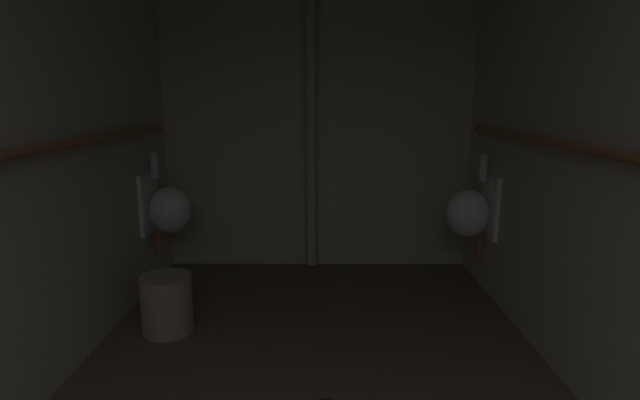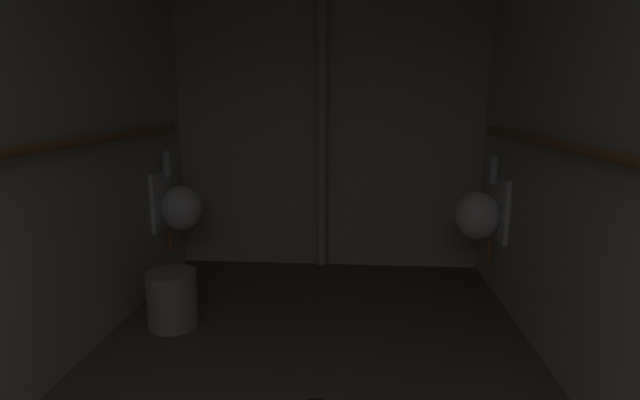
{
  "view_description": "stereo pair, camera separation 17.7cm",
  "coord_description": "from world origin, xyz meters",
  "px_view_note": "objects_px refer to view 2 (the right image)",
  "views": [
    {
      "loc": [
        0.04,
        -0.19,
        1.37
      ],
      "look_at": [
        0.03,
        2.38,
        0.83
      ],
      "focal_mm": 27.09,
      "sensor_mm": 36.0,
      "label": 1
    },
    {
      "loc": [
        0.22,
        -0.19,
        1.37
      ],
      "look_at": [
        0.03,
        2.38,
        0.83
      ],
      "focal_mm": 27.09,
      "sensor_mm": 36.0,
      "label": 2
    }
  ],
  "objects_px": {
    "standpipe_back_wall": "(322,124)",
    "waste_bin": "(172,299)",
    "urinal_left_mid": "(178,206)",
    "urinal_right_mid": "(481,214)"
  },
  "relations": [
    {
      "from": "standpipe_back_wall",
      "to": "waste_bin",
      "type": "xyz_separation_m",
      "value": [
        -0.84,
        -1.14,
        -1.01
      ]
    },
    {
      "from": "waste_bin",
      "to": "urinal_left_mid",
      "type": "bearing_deg",
      "value": 105.6
    },
    {
      "from": "urinal_right_mid",
      "to": "waste_bin",
      "type": "bearing_deg",
      "value": -162.59
    },
    {
      "from": "urinal_left_mid",
      "to": "waste_bin",
      "type": "xyz_separation_m",
      "value": [
        0.2,
        -0.7,
        -0.42
      ]
    },
    {
      "from": "urinal_right_mid",
      "to": "standpipe_back_wall",
      "type": "relative_size",
      "value": 0.33
    },
    {
      "from": "standpipe_back_wall",
      "to": "waste_bin",
      "type": "relative_size",
      "value": 6.68
    },
    {
      "from": "waste_bin",
      "to": "standpipe_back_wall",
      "type": "bearing_deg",
      "value": 53.55
    },
    {
      "from": "urinal_right_mid",
      "to": "waste_bin",
      "type": "height_order",
      "value": "urinal_right_mid"
    },
    {
      "from": "urinal_left_mid",
      "to": "standpipe_back_wall",
      "type": "height_order",
      "value": "standpipe_back_wall"
    },
    {
      "from": "standpipe_back_wall",
      "to": "urinal_left_mid",
      "type": "bearing_deg",
      "value": -157.41
    }
  ]
}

